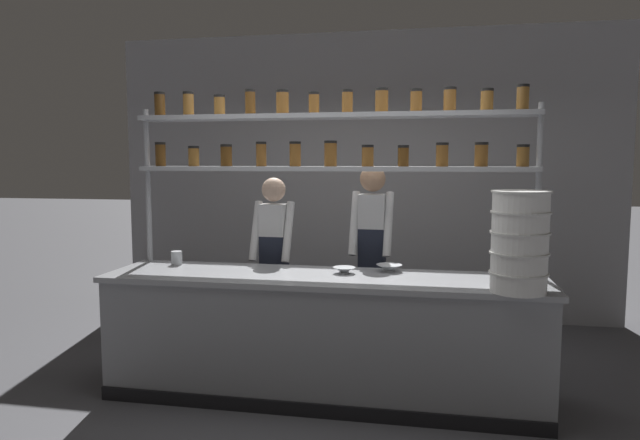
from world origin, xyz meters
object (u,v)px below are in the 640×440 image
(container_stack, at_px, (520,242))
(prep_bowl_near_left, at_px, (344,270))
(serving_cup_front, at_px, (177,258))
(chef_center, at_px, (372,250))
(prep_bowl_center_front, at_px, (389,268))
(spice_shelf_unit, at_px, (331,146))
(chef_left, at_px, (274,258))

(container_stack, relative_size, prep_bowl_near_left, 3.85)
(container_stack, distance_m, prep_bowl_near_left, 1.29)
(container_stack, height_order, serving_cup_front, container_stack)
(chef_center, bearing_deg, serving_cup_front, -157.16)
(container_stack, distance_m, prep_bowl_center_front, 1.06)
(chef_center, xyz_separation_m, serving_cup_front, (-1.54, -0.55, -0.02))
(prep_bowl_near_left, xyz_separation_m, serving_cup_front, (-1.39, 0.11, 0.03))
(chef_center, relative_size, prep_bowl_near_left, 10.15)
(prep_bowl_near_left, distance_m, prep_bowl_center_front, 0.35)
(spice_shelf_unit, bearing_deg, prep_bowl_near_left, -57.49)
(prep_bowl_center_front, bearing_deg, serving_cup_front, -179.17)
(chef_left, relative_size, container_stack, 2.48)
(container_stack, relative_size, serving_cup_front, 5.96)
(chef_left, distance_m, prep_bowl_near_left, 0.89)
(chef_left, relative_size, prep_bowl_near_left, 9.55)
(serving_cup_front, bearing_deg, prep_bowl_near_left, -4.44)
(prep_bowl_near_left, relative_size, prep_bowl_center_front, 0.86)
(spice_shelf_unit, xyz_separation_m, prep_bowl_center_front, (0.47, -0.08, -0.93))
(spice_shelf_unit, xyz_separation_m, chef_center, (0.28, 0.44, -0.88))
(prep_bowl_center_front, distance_m, serving_cup_front, 1.72)
(prep_bowl_center_front, bearing_deg, chef_left, 157.83)
(spice_shelf_unit, distance_m, prep_bowl_near_left, 0.97)
(container_stack, bearing_deg, chef_center, 134.56)
(prep_bowl_near_left, bearing_deg, container_stack, -18.65)
(chef_center, distance_m, container_stack, 1.51)
(spice_shelf_unit, height_order, container_stack, spice_shelf_unit)
(chef_left, bearing_deg, spice_shelf_unit, -28.12)
(chef_left, xyz_separation_m, chef_center, (0.84, 0.11, 0.07))
(prep_bowl_center_front, bearing_deg, prep_bowl_near_left, -157.88)
(spice_shelf_unit, bearing_deg, chef_center, 57.58)
(serving_cup_front, bearing_deg, chef_left, 32.34)
(container_stack, xyz_separation_m, prep_bowl_near_left, (-1.19, 0.40, -0.30))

